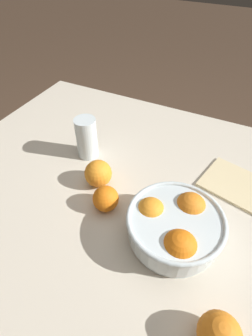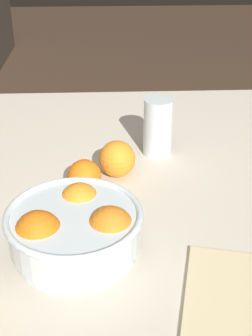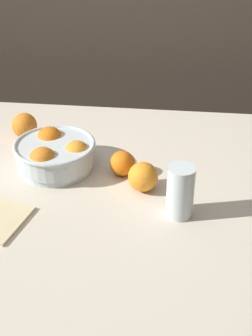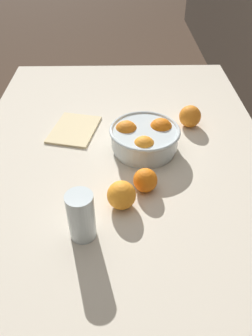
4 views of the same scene
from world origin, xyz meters
name	(u,v)px [view 2 (image 2 of 4)]	position (x,y,z in m)	size (l,w,h in m)	color
dining_table	(121,261)	(0.00, 0.00, 0.66)	(1.50, 1.03, 0.72)	beige
fruit_bowl	(75,229)	(-0.04, 0.08, 0.77)	(0.24, 0.24, 0.10)	silver
juice_glass	(158,130)	(0.32, -0.10, 0.78)	(0.07, 0.07, 0.14)	#F4A314
orange_loose_front	(117,159)	(0.22, 0.00, 0.76)	(0.08, 0.08, 0.08)	orange
orange_loose_aside	(84,176)	(0.16, 0.07, 0.75)	(0.07, 0.07, 0.07)	orange
napkin	(235,295)	(-0.16, -0.17, 0.72)	(0.20, 0.15, 0.01)	beige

